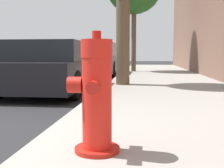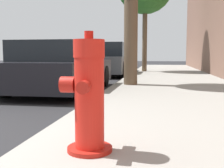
# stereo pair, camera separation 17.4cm
# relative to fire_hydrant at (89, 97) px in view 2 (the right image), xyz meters

# --- Properties ---
(sidewalk_slab) EXTENTS (3.22, 40.00, 0.16)m
(sidewalk_slab) POSITION_rel_fire_hydrant_xyz_m (0.98, 0.11, -0.52)
(sidewalk_slab) COLOR #99968E
(sidewalk_slab) RESTS_ON ground_plane
(fire_hydrant) EXTENTS (0.41, 0.43, 0.96)m
(fire_hydrant) POSITION_rel_fire_hydrant_xyz_m (0.00, 0.00, 0.00)
(fire_hydrant) COLOR red
(fire_hydrant) RESTS_ON sidewalk_slab
(parked_car_near) EXTENTS (1.88, 4.07, 1.25)m
(parked_car_near) POSITION_rel_fire_hydrant_xyz_m (-1.89, 4.63, 0.01)
(parked_car_near) COLOR black
(parked_car_near) RESTS_ON ground_plane
(parked_car_mid) EXTENTS (1.76, 3.87, 1.45)m
(parked_car_mid) POSITION_rel_fire_hydrant_xyz_m (-1.68, 10.10, 0.10)
(parked_car_mid) COLOR #4C5156
(parked_car_mid) RESTS_ON ground_plane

